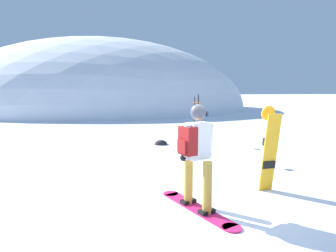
{
  "coord_description": "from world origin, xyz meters",
  "views": [
    {
      "loc": [
        -1.99,
        -4.21,
        1.91
      ],
      "look_at": [
        -0.18,
        2.91,
        1.0
      ],
      "focal_mm": 30.02,
      "sensor_mm": 36.0,
      "label": 1
    }
  ],
  "objects_px": {
    "piste_marker_near": "(195,116)",
    "piste_marker_far": "(198,121)",
    "snowboarder_main": "(196,154)",
    "spare_snowboard": "(269,149)",
    "rock_dark": "(161,145)"
  },
  "relations": [
    {
      "from": "spare_snowboard",
      "to": "rock_dark",
      "type": "relative_size",
      "value": 3.49
    },
    {
      "from": "piste_marker_near",
      "to": "piste_marker_far",
      "type": "height_order",
      "value": "piste_marker_far"
    },
    {
      "from": "snowboarder_main",
      "to": "piste_marker_near",
      "type": "distance_m",
      "value": 6.02
    },
    {
      "from": "spare_snowboard",
      "to": "piste_marker_far",
      "type": "distance_m",
      "value": 2.99
    },
    {
      "from": "piste_marker_near",
      "to": "rock_dark",
      "type": "distance_m",
      "value": 1.65
    },
    {
      "from": "piste_marker_near",
      "to": "piste_marker_far",
      "type": "xyz_separation_m",
      "value": [
        -0.71,
        -2.28,
        0.05
      ]
    },
    {
      "from": "piste_marker_far",
      "to": "rock_dark",
      "type": "xyz_separation_m",
      "value": [
        -0.59,
        2.21,
        -1.06
      ]
    },
    {
      "from": "spare_snowboard",
      "to": "piste_marker_near",
      "type": "xyz_separation_m",
      "value": [
        0.38,
        5.24,
        0.18
      ]
    },
    {
      "from": "snowboarder_main",
      "to": "spare_snowboard",
      "type": "relative_size",
      "value": 1.07
    },
    {
      "from": "spare_snowboard",
      "to": "piste_marker_far",
      "type": "xyz_separation_m",
      "value": [
        -0.33,
        2.96,
        0.23
      ]
    },
    {
      "from": "piste_marker_near",
      "to": "rock_dark",
      "type": "xyz_separation_m",
      "value": [
        -1.3,
        -0.07,
        -1.01
      ]
    },
    {
      "from": "piste_marker_far",
      "to": "rock_dark",
      "type": "distance_m",
      "value": 2.52
    },
    {
      "from": "piste_marker_far",
      "to": "spare_snowboard",
      "type": "bearing_deg",
      "value": -83.62
    },
    {
      "from": "snowboarder_main",
      "to": "rock_dark",
      "type": "xyz_separation_m",
      "value": [
        0.7,
        5.61,
        -0.92
      ]
    },
    {
      "from": "piste_marker_near",
      "to": "spare_snowboard",
      "type": "bearing_deg",
      "value": -94.1
    }
  ]
}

